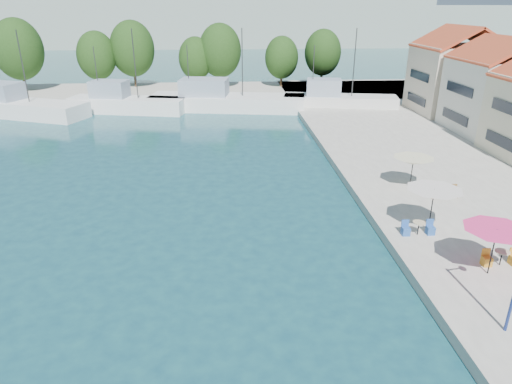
{
  "coord_description": "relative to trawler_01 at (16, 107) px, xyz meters",
  "views": [
    {
      "loc": [
        -2.61,
        -1.07,
        12.4
      ],
      "look_at": [
        -0.82,
        26.0,
        1.2
      ],
      "focal_mm": 32.0,
      "sensor_mm": 36.0,
      "label": 1
    }
  ],
  "objects": [
    {
      "name": "building_06",
      "position": [
        51.67,
        -3.92,
        4.43
      ],
      "size": [
        9.0,
        8.8,
        10.2
      ],
      "color": "beige",
      "rests_on": "quay_right"
    },
    {
      "name": "umbrella_white",
      "position": [
        36.27,
        -33.74,
        1.78
      ],
      "size": [
        3.05,
        3.05,
        2.5
      ],
      "color": "black",
      "rests_on": "quay_right"
    },
    {
      "name": "umbrella_cream",
      "position": [
        37.73,
        -27.24,
        1.44
      ],
      "size": [
        2.78,
        2.78,
        2.16
      ],
      "color": "black",
      "rests_on": "quay_right"
    },
    {
      "name": "tree_03",
      "position": [
        6.24,
        15.01,
        4.33
      ],
      "size": [
        5.62,
        5.62,
        8.32
      ],
      "color": "#3F2B19",
      "rests_on": "quay_far"
    },
    {
      "name": "hill_east",
      "position": [
        67.67,
        125.08,
        4.93
      ],
      "size": [
        140.0,
        40.0,
        12.0
      ],
      "primitive_type": "cube",
      "color": "#8E9B90",
      "rests_on": "ground"
    },
    {
      "name": "trawler_02",
      "position": [
        12.62,
        1.05,
        0.0
      ],
      "size": [
        14.64,
        6.43,
        10.2
      ],
      "rotation": [
        0.0,
        0.0,
        -0.2
      ],
      "color": "white",
      "rests_on": "ground"
    },
    {
      "name": "umbrella_pink",
      "position": [
        37.24,
        -38.27,
        1.61
      ],
      "size": [
        3.07,
        3.07,
        2.33
      ],
      "color": "black",
      "rests_on": "quay_right"
    },
    {
      "name": "trawler_01",
      "position": [
        0.0,
        0.0,
        0.0
      ],
      "size": [
        17.45,
        10.31,
        10.2
      ],
      "rotation": [
        0.0,
        0.0,
        -0.37
      ],
      "color": "white",
      "rests_on": "ground"
    },
    {
      "name": "tree_02",
      "position": [
        -4.18,
        13.54,
        5.4
      ],
      "size": [
        6.87,
        6.87,
        10.17
      ],
      "color": "#3F2B19",
      "rests_on": "quay_far"
    },
    {
      "name": "cafe_table_02",
      "position": [
        35.47,
        -34.21,
        -0.18
      ],
      "size": [
        1.82,
        0.7,
        0.76
      ],
      "color": "black",
      "rests_on": "quay_right"
    },
    {
      "name": "hill_west",
      "position": [
        -2.33,
        105.08,
        6.93
      ],
      "size": [
        180.0,
        40.0,
        16.0
      ],
      "primitive_type": "cube",
      "color": "#8E9B90",
      "rests_on": "ground"
    },
    {
      "name": "cafe_table_01",
      "position": [
        38.23,
        -37.57,
        -0.18
      ],
      "size": [
        1.82,
        0.7,
        0.76
      ],
      "color": "black",
      "rests_on": "quay_right"
    },
    {
      "name": "trawler_04",
      "position": [
        39.04,
        0.6,
        0.0
      ],
      "size": [
        14.43,
        6.25,
        10.2
      ],
      "rotation": [
        0.0,
        0.0,
        -0.19
      ],
      "color": "silver",
      "rests_on": "ground"
    },
    {
      "name": "cafe_table_03",
      "position": [
        39.25,
        -29.17,
        -0.18
      ],
      "size": [
        1.82,
        0.7,
        0.76
      ],
      "color": "black",
      "rests_on": "quay_right"
    },
    {
      "name": "tree_05",
      "position": [
        20.72,
        14.89,
        3.83
      ],
      "size": [
        5.04,
        5.04,
        7.46
      ],
      "color": "#3F2B19",
      "rests_on": "quay_far"
    },
    {
      "name": "trawler_03",
      "position": [
        24.77,
        1.72,
        -0.0
      ],
      "size": [
        19.87,
        7.9,
        10.2
      ],
      "rotation": [
        0.0,
        0.0,
        -0.15
      ],
      "color": "white",
      "rests_on": "ground"
    },
    {
      "name": "tree_08",
      "position": [
        40.33,
        17.07,
        4.36
      ],
      "size": [
        5.65,
        5.65,
        8.36
      ],
      "color": "#3F2B19",
      "rests_on": "quay_far"
    },
    {
      "name": "tree_04",
      "position": [
        11.25,
        16.43,
        5.15
      ],
      "size": [
        6.58,
        6.58,
        9.74
      ],
      "color": "#3F2B19",
      "rests_on": "quay_far"
    },
    {
      "name": "tree_06",
      "position": [
        24.39,
        15.15,
        4.92
      ],
      "size": [
        6.31,
        6.31,
        9.33
      ],
      "color": "#3F2B19",
      "rests_on": "quay_far"
    },
    {
      "name": "building_05",
      "position": [
        51.67,
        -12.92,
        4.19
      ],
      "size": [
        8.4,
        8.8,
        9.7
      ],
      "color": "silver",
      "rests_on": "quay_right"
    },
    {
      "name": "tree_07",
      "position": [
        33.66,
        15.1,
        3.85
      ],
      "size": [
        5.06,
        5.06,
        7.49
      ],
      "color": "#3F2B19",
      "rests_on": "quay_far"
    },
    {
      "name": "quay_far",
      "position": [
        19.67,
        12.08,
        -0.77
      ],
      "size": [
        90.0,
        16.0,
        0.6
      ],
      "primitive_type": "cube",
      "color": "#A29D93",
      "rests_on": "ground"
    }
  ]
}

